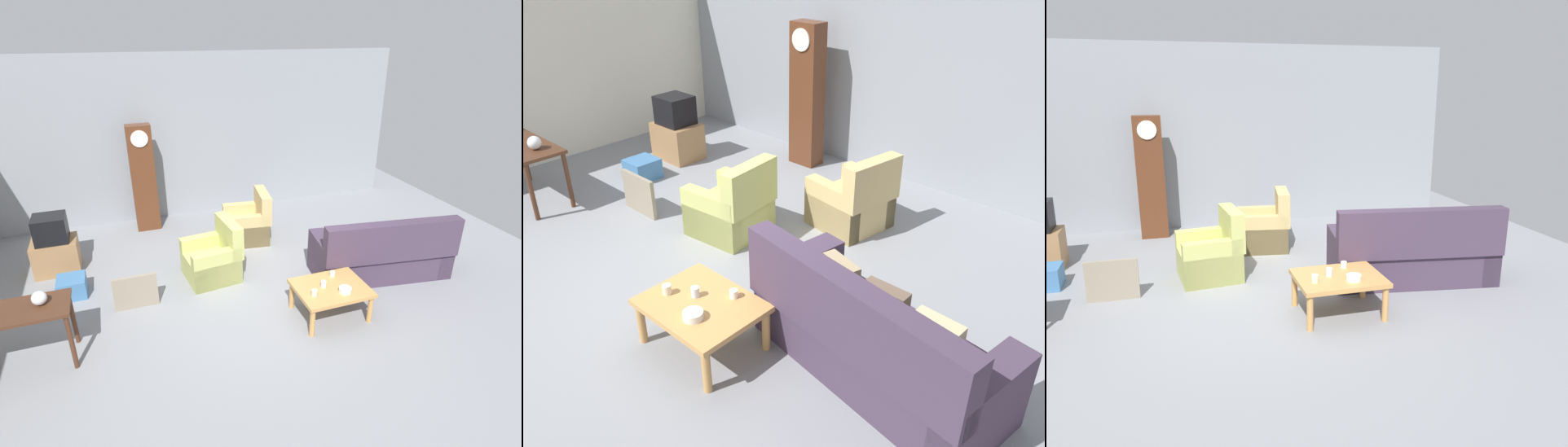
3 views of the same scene
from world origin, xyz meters
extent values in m
plane|color=gray|center=(0.00, 0.00, 0.00)|extent=(10.40, 10.40, 0.00)
cube|color=gray|center=(0.00, 3.60, 1.60)|extent=(8.40, 0.16, 3.20)
cube|color=#423347|center=(2.00, 0.08, 0.22)|extent=(2.20, 1.14, 0.44)
cube|color=#423347|center=(1.95, -0.27, 0.74)|extent=(2.11, 0.51, 0.60)
cube|color=#423347|center=(2.92, -0.05, 0.34)|extent=(0.36, 0.87, 0.68)
cube|color=#423347|center=(1.08, 0.22, 0.34)|extent=(0.36, 0.87, 0.68)
cube|color=#C6B284|center=(2.48, 0.06, 0.62)|extent=(0.37, 0.14, 0.36)
cube|color=brown|center=(2.01, 0.13, 0.62)|extent=(0.36, 0.12, 0.36)
cube|color=#9E8966|center=(1.54, 0.20, 0.62)|extent=(0.38, 0.21, 0.36)
cube|color=#B7BC66|center=(-0.55, 0.85, 0.20)|extent=(0.84, 0.84, 0.40)
cube|color=#B7BC66|center=(-0.23, 0.89, 0.66)|extent=(0.26, 0.77, 0.52)
cube|color=#B7BC66|center=(-0.58, 1.15, 0.30)|extent=(0.77, 0.24, 0.60)
cube|color=#B7BC66|center=(-0.51, 0.55, 0.30)|extent=(0.77, 0.24, 0.60)
cube|color=tan|center=(0.38, 1.93, 0.20)|extent=(0.86, 0.86, 0.40)
cube|color=tan|center=(0.69, 1.88, 0.66)|extent=(0.29, 0.78, 0.52)
cube|color=tan|center=(0.42, 2.23, 0.30)|extent=(0.78, 0.27, 0.60)
cube|color=tan|center=(0.33, 1.63, 0.30)|extent=(0.78, 0.27, 0.60)
cube|color=tan|center=(0.75, -0.64, 0.42)|extent=(0.96, 0.76, 0.05)
cylinder|color=tan|center=(0.33, -0.96, 0.20)|extent=(0.07, 0.07, 0.40)
cylinder|color=tan|center=(1.18, -0.96, 0.20)|extent=(0.07, 0.07, 0.40)
cylinder|color=tan|center=(0.33, -0.31, 0.20)|extent=(0.07, 0.07, 0.40)
cylinder|color=tan|center=(1.18, -0.31, 0.20)|extent=(0.07, 0.07, 0.40)
cube|color=#472819|center=(-3.09, -0.31, 0.75)|extent=(1.30, 0.56, 0.04)
cylinder|color=#472819|center=(-2.49, -0.54, 0.36)|extent=(0.06, 0.06, 0.73)
cylinder|color=#472819|center=(-2.49, -0.07, 0.36)|extent=(0.06, 0.06, 0.73)
cube|color=#562D19|center=(-1.27, 3.05, 1.01)|extent=(0.44, 0.28, 2.03)
cylinder|color=silver|center=(-1.27, 2.90, 1.81)|extent=(0.30, 0.02, 0.30)
cube|color=#997047|center=(-2.83, 1.88, 0.27)|extent=(0.68, 0.52, 0.54)
cube|color=black|center=(-2.83, 1.88, 0.75)|extent=(0.48, 0.44, 0.42)
cube|color=gray|center=(-1.72, 0.42, 0.25)|extent=(0.60, 0.05, 0.50)
cube|color=teal|center=(-2.58, 1.06, 0.14)|extent=(0.39, 0.41, 0.28)
sphere|color=silver|center=(-2.75, -0.27, 0.85)|extent=(0.17, 0.17, 0.17)
cylinder|color=white|center=(0.89, -0.40, 0.48)|extent=(0.07, 0.07, 0.07)
cylinder|color=silver|center=(0.65, -0.61, 0.49)|extent=(0.07, 0.07, 0.09)
cylinder|color=beige|center=(0.44, -0.75, 0.49)|extent=(0.08, 0.08, 0.09)
cylinder|color=white|center=(0.86, -0.81, 0.48)|extent=(0.17, 0.17, 0.06)
camera|label=1|loc=(-1.75, -4.82, 3.59)|focal=29.18mm
camera|label=2|loc=(3.70, -2.84, 3.19)|focal=37.73mm
camera|label=3|loc=(-0.99, -5.54, 2.47)|focal=34.50mm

